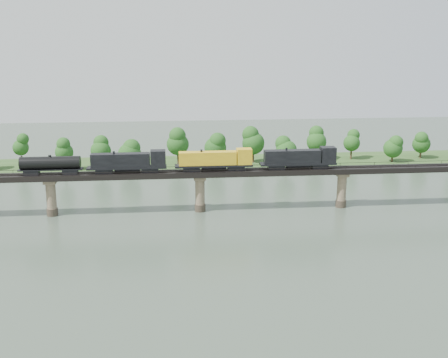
{
  "coord_description": "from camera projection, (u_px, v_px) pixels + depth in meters",
  "views": [
    {
      "loc": [
        -7.94,
        -118.41,
        47.36
      ],
      "look_at": [
        6.66,
        30.0,
        9.0
      ],
      "focal_mm": 45.0,
      "sensor_mm": 36.0,
      "label": 1
    }
  ],
  "objects": [
    {
      "name": "bridge_superstructure",
      "position": [
        200.0,
        170.0,
        152.65
      ],
      "size": [
        220.0,
        4.9,
        0.75
      ],
      "color": "black",
      "rests_on": "bridge"
    },
    {
      "name": "far_treeline",
      "position": [
        169.0,
        146.0,
        201.31
      ],
      "size": [
        289.06,
        17.54,
        13.6
      ],
      "color": "#382619",
      "rests_on": "far_bank"
    },
    {
      "name": "bridge",
      "position": [
        200.0,
        192.0,
        154.23
      ],
      "size": [
        236.0,
        30.0,
        11.5
      ],
      "color": "#473A2D",
      "rests_on": "ground"
    },
    {
      "name": "far_bank",
      "position": [
        192.0,
        164.0,
        208.4
      ],
      "size": [
        300.0,
        24.0,
        1.6
      ],
      "primitive_type": "cube",
      "color": "#29471C",
      "rests_on": "ground"
    },
    {
      "name": "freight_train",
      "position": [
        186.0,
        161.0,
        151.67
      ],
      "size": [
        85.67,
        3.34,
        5.9
      ],
      "color": "black",
      "rests_on": "bridge"
    },
    {
      "name": "ground",
      "position": [
        208.0,
        251.0,
        126.67
      ],
      "size": [
        400.0,
        400.0,
        0.0
      ],
      "primitive_type": "plane",
      "color": "#364537",
      "rests_on": "ground"
    }
  ]
}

